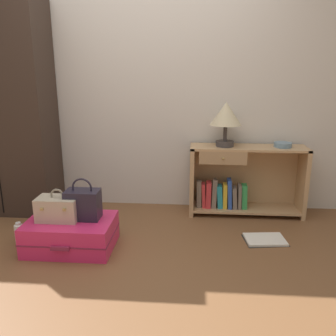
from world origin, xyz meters
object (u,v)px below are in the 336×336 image
(wardrobe, at_px, (4,110))
(handbag, at_px, (83,204))
(open_book_on_floor, at_px, (265,240))
(train_case, at_px, (58,208))
(suitcase_large, at_px, (71,234))
(table_lamp, at_px, (226,116))
(bookshelf, at_px, (240,181))
(bowl, at_px, (283,145))
(bottle, at_px, (19,234))

(wardrobe, xyz_separation_m, handbag, (0.95, -0.72, -0.65))
(open_book_on_floor, bearing_deg, train_case, -171.70)
(suitcase_large, distance_m, open_book_on_floor, 1.59)
(table_lamp, distance_m, suitcase_large, 1.71)
(bookshelf, distance_m, bowl, 0.53)
(bookshelf, bearing_deg, bottle, -156.95)
(bottle, distance_m, open_book_on_floor, 2.03)
(table_lamp, distance_m, train_case, 1.69)
(train_case, xyz_separation_m, open_book_on_floor, (1.65, 0.24, -0.33))
(suitcase_large, height_order, train_case, train_case)
(suitcase_large, bearing_deg, train_case, -179.25)
(handbag, xyz_separation_m, open_book_on_floor, (1.47, 0.20, -0.35))
(wardrobe, relative_size, open_book_on_floor, 5.43)
(train_case, bearing_deg, bookshelf, 29.18)
(table_lamp, bearing_deg, handbag, -145.78)
(bookshelf, relative_size, suitcase_large, 1.61)
(table_lamp, bearing_deg, bottle, -155.38)
(wardrobe, bearing_deg, handbag, -36.98)
(train_case, distance_m, bottle, 0.45)
(table_lamp, distance_m, bowl, 0.60)
(train_case, bearing_deg, table_lamp, 31.68)
(table_lamp, xyz_separation_m, open_book_on_floor, (0.32, -0.58, -0.95))
(handbag, bearing_deg, suitcase_large, -157.40)
(wardrobe, distance_m, suitcase_large, 1.45)
(table_lamp, height_order, open_book_on_floor, table_lamp)
(wardrobe, xyz_separation_m, suitcase_large, (0.86, -0.76, -0.89))
(bottle, relative_size, open_book_on_floor, 0.49)
(open_book_on_floor, bearing_deg, bottle, -174.42)
(table_lamp, xyz_separation_m, bottle, (-1.70, -0.78, -0.88))
(table_lamp, bearing_deg, train_case, -148.32)
(bowl, relative_size, open_book_on_floor, 0.44)
(bowl, relative_size, train_case, 0.51)
(bowl, bearing_deg, table_lamp, -179.68)
(bookshelf, bearing_deg, suitcase_large, -149.37)
(suitcase_large, xyz_separation_m, open_book_on_floor, (1.56, 0.24, -0.11))
(suitcase_large, xyz_separation_m, handbag, (0.10, 0.04, 0.24))
(train_case, height_order, bottle, train_case)
(table_lamp, relative_size, train_case, 1.30)
(suitcase_large, distance_m, train_case, 0.23)
(suitcase_large, relative_size, bottle, 3.74)
(wardrobe, height_order, open_book_on_floor, wardrobe)
(table_lamp, bearing_deg, bowl, 0.32)
(bookshelf, relative_size, bottle, 6.04)
(bowl, relative_size, handbag, 0.49)
(table_lamp, xyz_separation_m, handbag, (-1.15, -0.78, -0.60))
(suitcase_large, xyz_separation_m, train_case, (-0.09, -0.00, 0.21))
(open_book_on_floor, bearing_deg, table_lamp, 118.71)
(bowl, xyz_separation_m, handbag, (-1.69, -0.78, -0.34))
(bowl, xyz_separation_m, suitcase_large, (-1.78, -0.82, -0.58))
(table_lamp, distance_m, handbag, 1.51)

